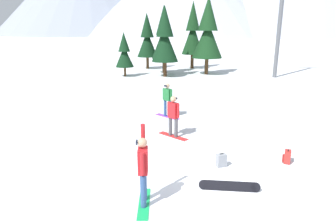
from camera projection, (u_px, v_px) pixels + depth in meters
ground_plane at (206, 182)px, 8.81m from camera, size 800.00×800.00×0.00m
snowboarder_foreground at (143, 169)px, 7.44m from camera, size 0.52×1.47×2.11m
snowboarder_midground at (173, 115)px, 12.25m from camera, size 1.36×1.04×1.76m
snowboarder_background at (167, 99)px, 15.00m from camera, size 1.39×1.06×1.76m
loose_snowboard_near_right at (229, 186)px, 8.35m from camera, size 1.74×0.24×0.25m
backpack_grey at (221, 160)px, 9.75m from camera, size 0.38×0.36×0.47m
backpack_red at (287, 157)px, 10.02m from camera, size 0.32×0.36×0.47m
pine_tree_twin at (164, 37)px, 29.11m from camera, size 2.45×2.45×6.63m
pine_tree_slender at (165, 38)px, 26.92m from camera, size 2.46×2.46×6.43m
pine_tree_short at (193, 32)px, 32.44m from camera, size 2.40×2.40×7.26m
pine_tree_tall at (147, 39)px, 32.38m from camera, size 2.26×2.26×6.04m
pine_tree_leaning at (208, 33)px, 28.16m from camera, size 2.94×2.94×7.34m
pine_tree_young at (124, 53)px, 27.40m from camera, size 1.70×1.70×4.08m
ski_lift_tower at (282, 0)px, 25.63m from camera, size 3.46×0.36×11.95m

